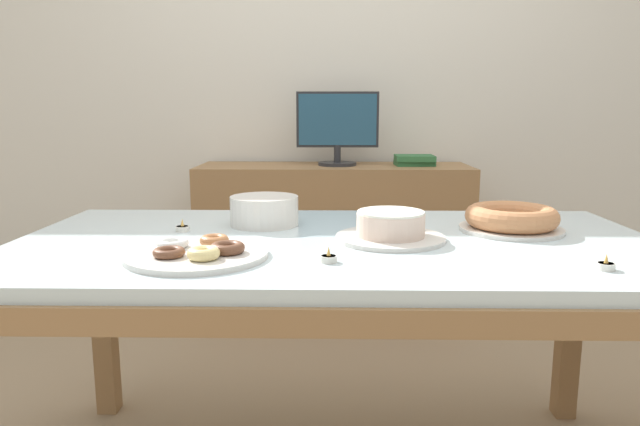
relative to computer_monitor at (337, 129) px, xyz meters
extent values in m
cube|color=silver|center=(-0.02, 0.30, 0.29)|extent=(8.00, 0.10, 2.60)
cube|color=silver|center=(-0.02, -1.43, -0.27)|extent=(1.77, 0.91, 0.04)
cube|color=olive|center=(-0.02, -1.86, -0.32)|extent=(1.80, 0.08, 0.06)
cube|color=olive|center=(-0.02, -1.00, -0.32)|extent=(1.80, 0.08, 0.06)
cube|color=olive|center=(-0.88, -1.43, -0.32)|extent=(0.08, 0.94, 0.06)
cube|color=olive|center=(-0.86, -1.02, -0.66)|extent=(0.07, 0.07, 0.69)
cube|color=olive|center=(0.82, -1.02, -0.66)|extent=(0.07, 0.07, 0.69)
cube|color=olive|center=(-0.02, 0.00, -0.60)|extent=(1.41, 0.44, 0.82)
cylinder|color=#262628|center=(0.00, 0.00, -0.18)|extent=(0.20, 0.20, 0.02)
cylinder|color=#262628|center=(0.00, 0.00, -0.13)|extent=(0.04, 0.04, 0.09)
cube|color=#262628|center=(0.00, 0.00, 0.05)|extent=(0.42, 0.02, 0.28)
cube|color=navy|center=(0.00, -0.01, 0.05)|extent=(0.40, 0.00, 0.26)
cube|color=#2D6638|center=(0.40, 0.00, -0.18)|extent=(0.20, 0.16, 0.03)
cube|color=#2D6638|center=(0.40, 0.00, -0.15)|extent=(0.20, 0.18, 0.03)
cylinder|color=silver|center=(0.13, -1.44, -0.25)|extent=(0.30, 0.30, 0.01)
cylinder|color=beige|center=(0.13, -1.44, -0.21)|extent=(0.19, 0.19, 0.06)
cylinder|color=white|center=(0.13, -1.44, -0.18)|extent=(0.18, 0.18, 0.01)
cylinder|color=silver|center=(0.50, -1.32, -0.25)|extent=(0.30, 0.30, 0.01)
torus|color=#BC7A4C|center=(0.50, -1.32, -0.21)|extent=(0.27, 0.27, 0.06)
cylinder|color=silver|center=(-0.36, -1.64, -0.25)|extent=(0.35, 0.35, 0.01)
torus|color=brown|center=(-0.28, -1.65, -0.23)|extent=(0.08, 0.08, 0.02)
torus|color=#B27042|center=(-0.33, -1.57, -0.23)|extent=(0.07, 0.07, 0.03)
torus|color=white|center=(-0.43, -1.60, -0.23)|extent=(0.08, 0.08, 0.02)
torus|color=brown|center=(-0.41, -1.69, -0.23)|extent=(0.08, 0.08, 0.02)
torus|color=#EAD184|center=(-0.33, -1.71, -0.23)|extent=(0.08, 0.08, 0.03)
cylinder|color=silver|center=(-0.24, -1.24, -0.25)|extent=(0.21, 0.21, 0.01)
cylinder|color=silver|center=(-0.24, -1.24, -0.24)|extent=(0.21, 0.21, 0.01)
cylinder|color=silver|center=(-0.24, -1.24, -0.23)|extent=(0.21, 0.21, 0.01)
cylinder|color=silver|center=(-0.24, -1.24, -0.22)|extent=(0.21, 0.21, 0.01)
cylinder|color=silver|center=(-0.24, -1.24, -0.21)|extent=(0.21, 0.21, 0.01)
cylinder|color=silver|center=(-0.24, -1.24, -0.20)|extent=(0.21, 0.21, 0.01)
cylinder|color=silver|center=(-0.24, -1.24, -0.19)|extent=(0.21, 0.21, 0.01)
cylinder|color=silver|center=(-0.24, -1.24, -0.18)|extent=(0.21, 0.21, 0.01)
cylinder|color=silver|center=(-0.24, -1.24, -0.17)|extent=(0.21, 0.21, 0.01)
cylinder|color=silver|center=(-0.04, -1.68, -0.25)|extent=(0.04, 0.04, 0.02)
cylinder|color=white|center=(-0.04, -1.68, -0.24)|extent=(0.03, 0.03, 0.00)
cone|color=#F9B74C|center=(-0.04, -1.68, -0.23)|extent=(0.01, 0.01, 0.02)
cylinder|color=silver|center=(-0.47, -1.34, -0.25)|extent=(0.04, 0.04, 0.02)
cylinder|color=white|center=(-0.47, -1.34, -0.24)|extent=(0.03, 0.03, 0.00)
cone|color=#F9B74C|center=(-0.47, -1.34, -0.23)|extent=(0.01, 0.01, 0.02)
cylinder|color=silver|center=(0.58, -1.73, -0.25)|extent=(0.04, 0.04, 0.02)
cylinder|color=white|center=(0.58, -1.73, -0.24)|extent=(0.03, 0.03, 0.00)
cone|color=#F9B74C|center=(0.58, -1.73, -0.23)|extent=(0.01, 0.01, 0.02)
camera|label=1|loc=(-0.03, -2.97, 0.09)|focal=32.00mm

